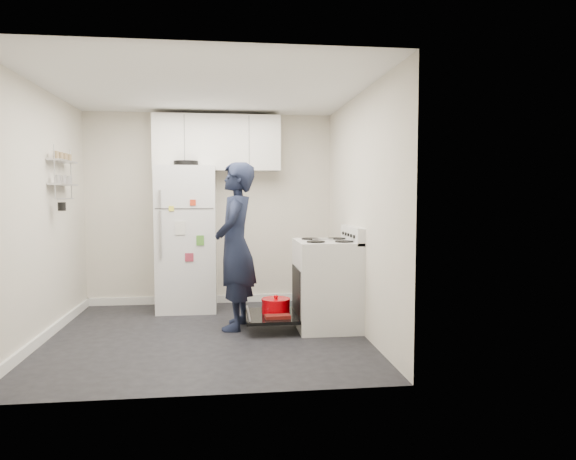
{
  "coord_description": "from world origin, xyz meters",
  "views": [
    {
      "loc": [
        0.2,
        -5.25,
        1.45
      ],
      "look_at": [
        0.89,
        0.4,
        1.05
      ],
      "focal_mm": 32.0,
      "sensor_mm": 36.0,
      "label": 1
    }
  ],
  "objects": [
    {
      "name": "open_oven_door",
      "position": [
        0.7,
        0.18,
        0.2
      ],
      "size": [
        0.55,
        0.7,
        0.24
      ],
      "color": "black",
      "rests_on": "ground"
    },
    {
      "name": "upper_cabinets",
      "position": [
        0.1,
        1.43,
        2.1
      ],
      "size": [
        1.6,
        0.33,
        0.7
      ],
      "primitive_type": "cube",
      "color": "silver",
      "rests_on": "room"
    },
    {
      "name": "wall_shelf_rack",
      "position": [
        -1.52,
        0.49,
        1.68
      ],
      "size": [
        0.14,
        0.6,
        0.61
      ],
      "color": "#B2B2B7",
      "rests_on": "room"
    },
    {
      "name": "electric_range",
      "position": [
        1.26,
        0.15,
        0.47
      ],
      "size": [
        0.66,
        0.76,
        1.1
      ],
      "color": "silver",
      "rests_on": "ground"
    },
    {
      "name": "person",
      "position": [
        0.3,
        0.26,
        0.89
      ],
      "size": [
        0.54,
        0.72,
        1.79
      ],
      "primitive_type": "imported",
      "rotation": [
        0.0,
        0.0,
        -1.76
      ],
      "color": "black",
      "rests_on": "ground"
    },
    {
      "name": "room",
      "position": [
        -0.03,
        0.03,
        1.21
      ],
      "size": [
        3.21,
        3.21,
        2.51
      ],
      "color": "black",
      "rests_on": "ground"
    },
    {
      "name": "refrigerator",
      "position": [
        -0.28,
        1.25,
        0.9
      ],
      "size": [
        0.72,
        0.74,
        1.86
      ],
      "color": "silver",
      "rests_on": "ground"
    }
  ]
}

